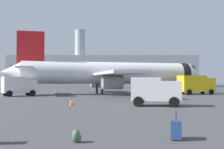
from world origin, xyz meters
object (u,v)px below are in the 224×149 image
Objects in this scene: fuel_truck at (197,84)px; cargo_van at (156,90)px; rolling_suitcase at (177,129)px; safety_cone_mid at (57,91)px; airplane_at_gate at (110,73)px; safety_cone_near at (34,94)px; traveller_backpack at (77,136)px; safety_cone_far at (72,103)px; service_truck at (20,85)px.

cargo_van is at bearing -115.81° from fuel_truck.
rolling_suitcase is (-11.75, -35.29, -1.38)m from fuel_truck.
safety_cone_mid is 42.71m from rolling_suitcase.
safety_cone_near is (-11.59, -6.21, -3.30)m from airplane_at_gate.
cargo_van reaches higher than rolling_suitcase.
fuel_truck is at bearing -12.11° from safety_cone_mid.
safety_cone_mid is 1.60× the size of traveller_backpack.
cargo_van reaches higher than safety_cone_far.
cargo_van is 23.12m from safety_cone_near.
service_truck is 4.73× the size of rolling_suitcase.
safety_cone_far is at bearing -75.31° from safety_cone_mid.
airplane_at_gate is 6.80× the size of service_truck.
fuel_truck is (14.74, -1.54, -1.88)m from airplane_at_gate.
airplane_at_gate reaches higher than fuel_truck.
rolling_suitcase is at bearing 7.68° from traveller_backpack.
airplane_at_gate is 32.21× the size of rolling_suitcase.
rolling_suitcase is (13.15, -40.64, 0.01)m from safety_cone_mid.
safety_cone_near reaches higher than traveller_backpack.
cargo_van is 14.13m from rolling_suitcase.
fuel_truck is 26.78m from safety_cone_near.
safety_cone_far is at bearing 113.68° from rolling_suitcase.
service_truck is (-13.63, -6.55, -2.05)m from airplane_at_gate.
safety_cone_mid is 0.70× the size of rolling_suitcase.
airplane_at_gate is 14.94m from fuel_truck.
airplane_at_gate is at bearing 174.03° from fuel_truck.
traveller_backpack is (-5.25, -14.52, -1.22)m from cargo_van.
traveller_backpack is at bearing -70.90° from safety_cone_near.
traveller_backpack is at bearing -67.40° from service_truck.
airplane_at_gate is 5.51× the size of fuel_truck.
fuel_truck is at bearing -5.97° from airplane_at_gate.
fuel_truck is at bearing 10.01° from service_truck.
cargo_van is 9.75× the size of traveller_backpack.
safety_cone_far is at bearing -130.34° from fuel_truck.
safety_cone_far is 14.86m from traveller_backpack.
fuel_truck is 1.37× the size of cargo_van.
traveller_backpack is (-0.81, -37.35, -3.42)m from airplane_at_gate.
service_truck is at bearing -170.53° from safety_cone_near.
traveller_backpack is at bearing -172.32° from rolling_suitcase.
fuel_truck is 37.22m from rolling_suitcase.
service_truck is 1.11× the size of cargo_van.
traveller_backpack is (9.35, -41.15, -0.15)m from safety_cone_mid.
cargo_van is 30.38m from safety_cone_mid.
safety_cone_mid is at bearing 167.89° from fuel_truck.
fuel_truck is 25.50m from safety_cone_mid.
safety_cone_near is 1.49× the size of traveller_backpack.
airplane_at_gate is 23.36m from cargo_van.
rolling_suitcase is 2.29× the size of traveller_backpack.
fuel_truck is 23.64m from cargo_van.
service_truck is 10.85× the size of traveller_backpack.
cargo_van is at bearing -46.01° from safety_cone_near.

